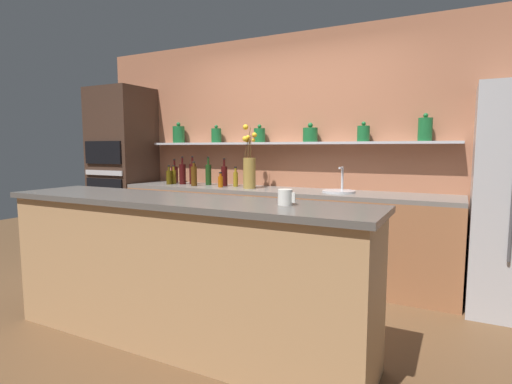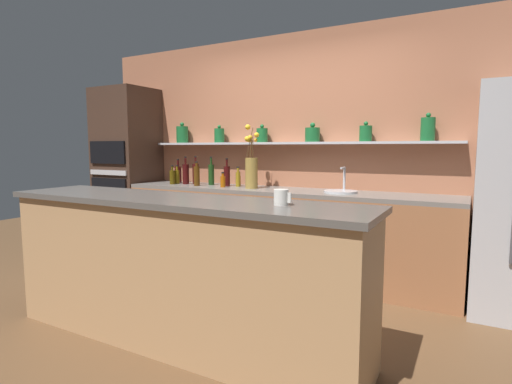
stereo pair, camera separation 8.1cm
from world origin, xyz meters
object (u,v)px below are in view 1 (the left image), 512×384
(bottle_sauce_7, at_px, (236,180))
(bottle_spirit_10, at_px, (194,176))
(bottle_wine_9, at_px, (183,174))
(bottle_oil_0, at_px, (236,179))
(bottle_oil_2, at_px, (174,176))
(coffee_mug, at_px, (285,197))
(bottle_wine_5, at_px, (175,174))
(bottle_wine_8, at_px, (224,176))
(bottle_wine_3, at_px, (193,173))
(bottle_wine_1, at_px, (208,174))
(flower_vase, at_px, (249,168))
(sink_fixture, at_px, (339,190))
(oven_tower, at_px, (123,171))
(bottle_sauce_4, at_px, (221,181))
(bottle_oil_6, at_px, (169,177))

(bottle_sauce_7, relative_size, bottle_spirit_10, 0.58)
(bottle_sauce_7, xyz_separation_m, bottle_wine_9, (-0.66, -0.13, 0.06))
(bottle_oil_0, relative_size, bottle_oil_2, 0.99)
(bottle_spirit_10, distance_m, coffee_mug, 2.41)
(bottle_wine_5, relative_size, bottle_wine_9, 0.89)
(bottle_sauce_7, bearing_deg, bottle_oil_2, -169.12)
(bottle_wine_5, xyz_separation_m, bottle_wine_8, (0.78, -0.07, 0.01))
(bottle_oil_2, distance_m, bottle_wine_3, 0.24)
(bottle_wine_3, relative_size, bottle_wine_9, 1.01)
(bottle_wine_1, height_order, bottle_sauce_7, bottle_wine_1)
(flower_vase, relative_size, coffee_mug, 6.44)
(bottle_wine_1, bearing_deg, bottle_wine_8, -6.66)
(bottle_oil_0, bearing_deg, bottle_wine_3, 176.54)
(bottle_wine_3, distance_m, bottle_spirit_10, 0.24)
(sink_fixture, distance_m, bottle_wine_3, 1.83)
(bottle_wine_9, relative_size, bottle_spirit_10, 1.19)
(oven_tower, relative_size, bottle_wine_1, 6.33)
(bottle_wine_1, bearing_deg, bottle_sauce_7, 12.13)
(bottle_sauce_7, distance_m, bottle_spirit_10, 0.48)
(bottle_oil_2, distance_m, bottle_spirit_10, 0.39)
(bottle_wine_5, distance_m, bottle_wine_8, 0.78)
(bottle_wine_5, height_order, bottle_wine_8, bottle_wine_8)
(bottle_spirit_10, bearing_deg, bottle_wine_3, 129.85)
(bottle_wine_9, bearing_deg, bottle_sauce_4, -10.52)
(bottle_sauce_7, xyz_separation_m, coffee_mug, (1.40, -1.83, 0.08))
(flower_vase, height_order, bottle_oil_2, flower_vase)
(flower_vase, bearing_deg, bottle_oil_2, 177.20)
(oven_tower, height_order, bottle_oil_0, oven_tower)
(bottle_spirit_10, bearing_deg, bottle_wine_5, 154.04)
(bottle_oil_0, bearing_deg, coffee_mug, -52.15)
(bottle_spirit_10, bearing_deg, bottle_oil_0, 17.72)
(bottle_oil_0, relative_size, bottle_spirit_10, 0.80)
(sink_fixture, distance_m, bottle_oil_6, 2.06)
(sink_fixture, bearing_deg, bottle_oil_2, -179.72)
(bottle_wine_3, relative_size, coffee_mug, 3.16)
(flower_vase, bearing_deg, coffee_mug, -55.60)
(bottle_oil_2, relative_size, coffee_mug, 2.12)
(sink_fixture, height_order, bottle_wine_5, bottle_wine_5)
(bottle_wine_1, distance_m, bottle_sauce_7, 0.34)
(bottle_oil_0, height_order, coffee_mug, bottle_oil_0)
(bottle_sauce_4, bearing_deg, sink_fixture, 4.61)
(bottle_oil_0, distance_m, bottle_oil_2, 0.84)
(bottle_oil_0, xyz_separation_m, bottle_sauce_4, (-0.11, -0.15, -0.02))
(bottle_wine_3, distance_m, bottle_sauce_4, 0.55)
(bottle_sauce_4, xyz_separation_m, coffee_mug, (1.46, -1.59, 0.08))
(sink_fixture, xyz_separation_m, bottle_wine_5, (-2.13, 0.12, 0.09))
(oven_tower, height_order, sink_fixture, oven_tower)
(flower_vase, xyz_separation_m, bottle_sauce_7, (-0.29, 0.20, -0.15))
(bottle_oil_0, height_order, bottle_spirit_10, bottle_spirit_10)
(sink_fixture, distance_m, bottle_wine_9, 1.93)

